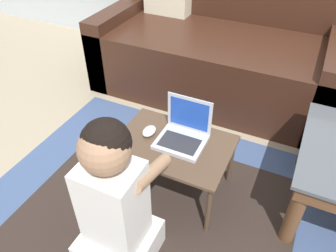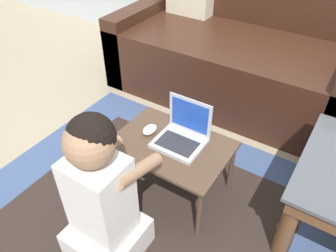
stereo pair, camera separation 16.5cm
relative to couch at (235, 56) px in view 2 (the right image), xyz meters
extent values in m
plane|color=gray|center=(0.04, -1.17, -0.29)|extent=(16.00, 16.00, 0.00)
cube|color=#3D517A|center=(0.15, -1.38, -0.29)|extent=(1.87, 1.61, 0.01)
cube|color=#2D231E|center=(0.15, -1.38, -0.28)|extent=(1.34, 1.16, 0.00)
cube|color=#381E14|center=(0.01, -0.04, -0.06)|extent=(1.77, 0.92, 0.47)
cube|color=#381E14|center=(-0.80, -0.04, -0.01)|extent=(0.16, 0.92, 0.56)
cylinder|color=brown|center=(0.78, -1.20, -0.10)|extent=(0.07, 0.07, 0.39)
cylinder|color=brown|center=(0.78, -0.64, -0.10)|extent=(0.07, 0.07, 0.39)
cube|color=#4C3828|center=(0.15, -1.14, 0.03)|extent=(0.58, 0.41, 0.02)
cylinder|color=#4C3828|center=(-0.12, -1.32, -0.14)|extent=(0.02, 0.02, 0.31)
cylinder|color=#4C3828|center=(0.41, -1.32, -0.14)|extent=(0.02, 0.02, 0.31)
cylinder|color=#4C3828|center=(-0.12, -0.96, -0.14)|extent=(0.02, 0.02, 0.31)
cylinder|color=#4C3828|center=(0.41, -0.96, -0.14)|extent=(0.02, 0.02, 0.31)
cube|color=#B7BCC6|center=(0.18, -1.12, 0.05)|extent=(0.24, 0.21, 0.02)
cube|color=#28282D|center=(0.18, -1.14, 0.06)|extent=(0.19, 0.12, 0.00)
cube|color=#B7BCC6|center=(0.18, -1.02, 0.16)|extent=(0.24, 0.01, 0.20)
cube|color=#1E47B7|center=(0.18, -1.03, 0.16)|extent=(0.20, 0.00, 0.16)
ellipsoid|color=silver|center=(0.00, -1.12, 0.05)|extent=(0.06, 0.09, 0.03)
cube|color=silver|center=(0.10, -1.61, -0.21)|extent=(0.31, 0.30, 0.16)
cube|color=silver|center=(0.10, -1.61, 0.07)|extent=(0.23, 0.20, 0.41)
sphere|color=#9E7556|center=(0.10, -1.61, 0.37)|extent=(0.19, 0.19, 0.19)
sphere|color=black|center=(0.10, -1.60, 0.39)|extent=(0.18, 0.18, 0.18)
cylinder|color=#9E7556|center=(-0.01, -1.48, 0.19)|extent=(0.06, 0.27, 0.13)
cylinder|color=#9E7556|center=(0.21, -1.48, 0.19)|extent=(0.06, 0.27, 0.13)
camera|label=1|loc=(0.65, -2.26, 1.13)|focal=35.00mm
camera|label=2|loc=(0.79, -2.18, 1.13)|focal=35.00mm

